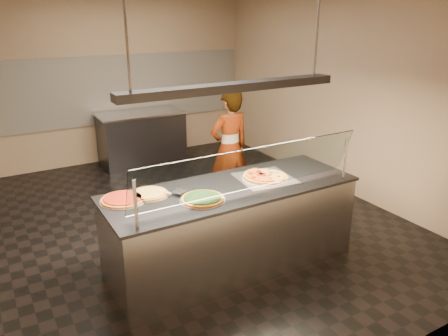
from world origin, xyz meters
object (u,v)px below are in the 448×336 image
serving_counter (232,227)px  pizza_spinach (202,199)px  heat_lamp_housing (233,87)px  pizza_tomato (123,199)px  half_pizza_pepperoni (256,177)px  prep_table (142,138)px  half_pizza_sausage (273,174)px  sneeze_guard (251,170)px  pizza_spatula (170,192)px  perforated_tray (265,178)px  worker (230,148)px  pizza_cheese (149,193)px

serving_counter → pizza_spinach: size_ratio=5.99×
pizza_spinach → heat_lamp_housing: heat_lamp_housing is taller
serving_counter → pizza_tomato: size_ratio=6.02×
half_pizza_pepperoni → prep_table: (0.05, 3.74, -0.50)m
half_pizza_pepperoni → pizza_spinach: 0.75m
serving_counter → half_pizza_sausage: bearing=2.6°
half_pizza_sausage → pizza_spinach: half_pizza_sausage is taller
sneeze_guard → pizza_spatula: bearing=143.0°
perforated_tray → prep_table: size_ratio=0.42×
sneeze_guard → worker: bearing=65.2°
pizza_spinach → heat_lamp_housing: size_ratio=0.19×
pizza_spatula → prep_table: 3.80m
pizza_spatula → heat_lamp_housing: heat_lamp_housing is taller
half_pizza_pepperoni → prep_table: bearing=89.2°
half_pizza_pepperoni → heat_lamp_housing: heat_lamp_housing is taller
half_pizza_sausage → pizza_cheese: (-1.35, 0.21, -0.01)m
pizza_cheese → worker: worker is taller
sneeze_guard → pizza_cheese: bearing=144.7°
perforated_tray → half_pizza_pepperoni: size_ratio=1.28×
perforated_tray → pizza_spatula: bearing=174.2°
half_pizza_sausage → heat_lamp_housing: size_ratio=0.22×
pizza_spatula → half_pizza_pepperoni: bearing=-6.4°
half_pizza_sausage → pizza_spinach: 0.97m
perforated_tray → heat_lamp_housing: bearing=-176.8°
heat_lamp_housing → pizza_tomato: bearing=168.2°
pizza_spatula → pizza_tomato: bearing=168.3°
sneeze_guard → half_pizza_sausage: bearing=34.2°
pizza_spinach → worker: bearing=51.9°
pizza_cheese → worker: (1.64, 1.21, -0.12)m
pizza_cheese → prep_table: pizza_cheese is taller
half_pizza_pepperoni → heat_lamp_housing: size_ratio=0.22×
worker → half_pizza_pepperoni: bearing=67.6°
pizza_cheese → pizza_spinach: bearing=-43.9°
perforated_tray → heat_lamp_housing: 1.10m
serving_counter → pizza_spatula: pizza_spatula is taller
serving_counter → worker: bearing=60.2°
serving_counter → pizza_cheese: (-0.81, 0.23, 0.48)m
sneeze_guard → serving_counter: bearing=90.0°
prep_table → worker: bearing=-78.8°
serving_counter → pizza_cheese: pizza_cheese is taller
serving_counter → pizza_spinach: pizza_spinach is taller
perforated_tray → pizza_tomato: size_ratio=1.44×
half_pizza_pepperoni → worker: worker is taller
half_pizza_sausage → sneeze_guard: bearing=-145.8°
half_pizza_sausage → pizza_spatula: half_pizza_sausage is taller
prep_table → worker: (0.46, -2.33, 0.36)m
pizza_tomato → heat_lamp_housing: size_ratio=0.19×
sneeze_guard → half_pizza_sausage: 0.71m
sneeze_guard → pizza_spinach: size_ratio=5.44×
pizza_spinach → half_pizza_pepperoni: bearing=13.2°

